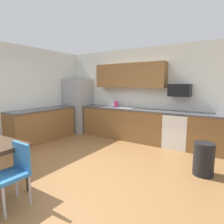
{
  "coord_description": "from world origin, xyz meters",
  "views": [
    {
      "loc": [
        2.38,
        -2.71,
        1.64
      ],
      "look_at": [
        0.0,
        1.0,
        1.0
      ],
      "focal_mm": 30.63,
      "sensor_mm": 36.0,
      "label": 1
    }
  ],
  "objects_px": {
    "chair_near_table": "(14,170)",
    "trash_bin": "(204,159)",
    "refrigerator": "(78,106)",
    "kettle": "(116,104)",
    "microwave": "(180,90)",
    "oven_range": "(177,130)"
  },
  "relations": [
    {
      "from": "refrigerator",
      "to": "trash_bin",
      "type": "relative_size",
      "value": 3.02
    },
    {
      "from": "microwave",
      "to": "chair_near_table",
      "type": "bearing_deg",
      "value": -107.89
    },
    {
      "from": "microwave",
      "to": "refrigerator",
      "type": "bearing_deg",
      "value": -176.93
    },
    {
      "from": "refrigerator",
      "to": "microwave",
      "type": "distance_m",
      "value": 3.42
    },
    {
      "from": "chair_near_table",
      "to": "trash_bin",
      "type": "bearing_deg",
      "value": 48.99
    },
    {
      "from": "refrigerator",
      "to": "oven_range",
      "type": "height_order",
      "value": "refrigerator"
    },
    {
      "from": "oven_range",
      "to": "chair_near_table",
      "type": "bearing_deg",
      "value": -108.35
    },
    {
      "from": "kettle",
      "to": "microwave",
      "type": "bearing_deg",
      "value": 1.51
    },
    {
      "from": "oven_range",
      "to": "microwave",
      "type": "height_order",
      "value": "microwave"
    },
    {
      "from": "oven_range",
      "to": "kettle",
      "type": "relative_size",
      "value": 4.55
    },
    {
      "from": "oven_range",
      "to": "chair_near_table",
      "type": "height_order",
      "value": "oven_range"
    },
    {
      "from": "oven_range",
      "to": "chair_near_table",
      "type": "relative_size",
      "value": 1.07
    },
    {
      "from": "chair_near_table",
      "to": "trash_bin",
      "type": "relative_size",
      "value": 1.42
    },
    {
      "from": "microwave",
      "to": "trash_bin",
      "type": "height_order",
      "value": "microwave"
    },
    {
      "from": "chair_near_table",
      "to": "kettle",
      "type": "bearing_deg",
      "value": 100.23
    },
    {
      "from": "refrigerator",
      "to": "microwave",
      "type": "bearing_deg",
      "value": 3.07
    },
    {
      "from": "oven_range",
      "to": "kettle",
      "type": "bearing_deg",
      "value": 178.49
    },
    {
      "from": "microwave",
      "to": "kettle",
      "type": "distance_m",
      "value": 1.95
    },
    {
      "from": "microwave",
      "to": "chair_near_table",
      "type": "height_order",
      "value": "microwave"
    },
    {
      "from": "trash_bin",
      "to": "microwave",
      "type": "bearing_deg",
      "value": 119.67
    },
    {
      "from": "refrigerator",
      "to": "oven_range",
      "type": "bearing_deg",
      "value": 1.36
    },
    {
      "from": "chair_near_table",
      "to": "refrigerator",
      "type": "bearing_deg",
      "value": 120.77
    }
  ]
}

